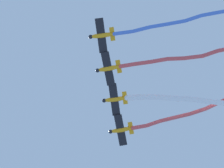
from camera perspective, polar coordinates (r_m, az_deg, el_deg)
name	(u,v)px	position (r m, az deg, el deg)	size (l,w,h in m)	color
airplane_lead	(121,130)	(89.62, 1.04, -5.43)	(4.83, 6.28, 1.56)	orange
smoke_trail_lead	(184,114)	(90.28, 8.49, -3.51)	(19.87, 5.41, 2.30)	#DB4C4C
airplane_left_wing	(115,99)	(87.74, 0.31, -1.81)	(4.82, 6.23, 1.56)	orange
smoke_trail_left_wing	(205,103)	(88.88, 10.84, -2.26)	(23.10, 18.15, 2.50)	white
airplane_right_wing	(108,69)	(85.66, -0.45, 1.84)	(4.84, 6.28, 1.56)	orange
smoke_trail_right_wing	(203,53)	(88.00, 10.68, 3.55)	(28.29, 12.15, 4.14)	#DB4C4C
airplane_slot	(101,35)	(84.55, -1.25, 5.74)	(4.82, 6.23, 1.56)	orange
smoke_trail_slot	(201,16)	(86.28, 10.41, 7.89)	(29.67, 10.52, 2.64)	#4C75DB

